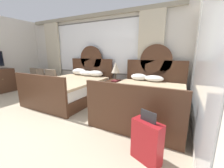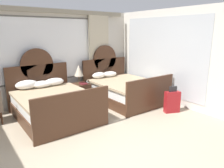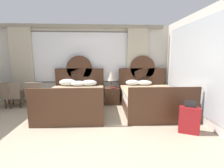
# 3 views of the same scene
# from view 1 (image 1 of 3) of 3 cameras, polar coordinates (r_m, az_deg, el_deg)

# --- Properties ---
(wall_back_window) EXTENTS (6.28, 0.22, 2.70)m
(wall_back_window) POSITION_cam_1_polar(r_m,az_deg,el_deg) (5.18, -7.19, 12.87)
(wall_back_window) COLOR beige
(wall_back_window) RESTS_ON ground_plane
(wall_right_mirror) EXTENTS (0.08, 4.22, 2.70)m
(wall_right_mirror) POSITION_cam_1_polar(r_m,az_deg,el_deg) (2.23, 34.63, 9.31)
(wall_right_mirror) COLOR beige
(wall_right_mirror) RESTS_ON ground_plane
(bed_near_window) EXTENTS (1.69, 2.16, 1.64)m
(bed_near_window) POSITION_cam_1_polar(r_m,az_deg,el_deg) (4.42, -15.72, -1.30)
(bed_near_window) COLOR #472B1C
(bed_near_window) RESTS_ON ground_plane
(bed_near_mirror) EXTENTS (1.69, 2.16, 1.64)m
(bed_near_mirror) POSITION_cam_1_polar(r_m,az_deg,el_deg) (3.36, 13.69, -5.74)
(bed_near_mirror) COLOR #472B1C
(bed_near_mirror) RESTS_ON ground_plane
(nightstand_between_beds) EXTENTS (0.49, 0.51, 0.56)m
(nightstand_between_beds) POSITION_cam_1_polar(r_m,az_deg,el_deg) (4.36, 1.40, -2.13)
(nightstand_between_beds) COLOR #472B1C
(nightstand_between_beds) RESTS_ON ground_plane
(table_lamp_on_nightstand) EXTENTS (0.27, 0.27, 0.56)m
(table_lamp_on_nightstand) POSITION_cam_1_polar(r_m,az_deg,el_deg) (4.28, 1.54, 6.65)
(table_lamp_on_nightstand) COLOR brown
(table_lamp_on_nightstand) RESTS_ON nightstand_between_beds
(book_on_nightstand) EXTENTS (0.18, 0.26, 0.03)m
(book_on_nightstand) POSITION_cam_1_polar(r_m,az_deg,el_deg) (4.19, 1.41, 1.39)
(book_on_nightstand) COLOR maroon
(book_on_nightstand) RESTS_ON nightstand_between_beds
(armchair_by_window_left) EXTENTS (0.55, 0.55, 0.81)m
(armchair_by_window_left) POSITION_cam_1_polar(r_m,az_deg,el_deg) (5.65, -22.56, 1.99)
(armchair_by_window_left) COLOR #84705B
(armchair_by_window_left) RESTS_ON ground_plane
(armchair_by_window_centre) EXTENTS (0.54, 0.54, 0.81)m
(armchair_by_window_centre) POSITION_cam_1_polar(r_m,az_deg,el_deg) (6.18, -26.72, 2.45)
(armchair_by_window_centre) COLOR #84705B
(armchair_by_window_centre) RESTS_ON ground_plane
(armchair_by_window_right) EXTENTS (0.61, 0.61, 0.81)m
(armchair_by_window_right) POSITION_cam_1_polar(r_m,az_deg,el_deg) (6.36, -27.93, 2.58)
(armchair_by_window_right) COLOR #84705B
(armchair_by_window_right) RESTS_ON ground_plane
(suitcase_on_floor) EXTENTS (0.43, 0.31, 0.70)m
(suitcase_on_floor) POSITION_cam_1_polar(r_m,az_deg,el_deg) (1.98, 14.09, -21.92)
(suitcase_on_floor) COLOR maroon
(suitcase_on_floor) RESTS_ON ground_plane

